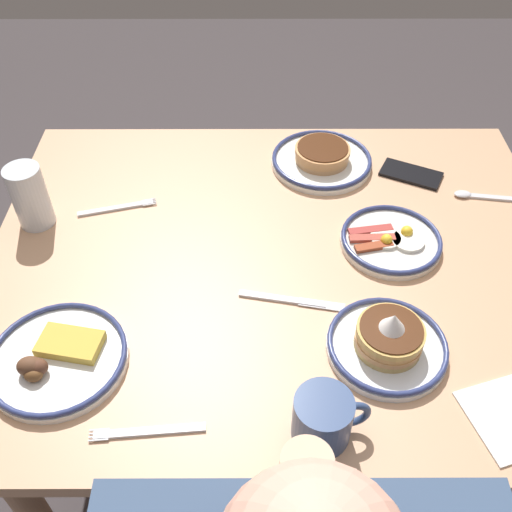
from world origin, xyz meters
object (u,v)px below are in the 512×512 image
object	(u,v)px
cell_phone	(411,174)
fork_far	(147,431)
butter_knife	(291,300)
plate_near_main	(391,240)
plate_far_side	(57,358)
fork_near	(118,208)
drinking_glass	(31,199)
coffee_mug	(324,418)
plate_center_pancakes	(322,158)
tea_spoon	(486,197)
plate_far_companion	(388,342)

from	to	relation	value
cell_phone	fork_far	bearing A→B (deg)	77.14
butter_knife	fork_far	bearing A→B (deg)	48.50
plate_near_main	plate_far_side	xyz separation A→B (m)	(0.64, 0.30, 0.00)
fork_near	drinking_glass	bearing A→B (deg)	14.44
coffee_mug	plate_center_pancakes	bearing A→B (deg)	-94.65
drinking_glass	tea_spoon	bearing A→B (deg)	-175.50
plate_far_side	fork_far	distance (m)	0.22
plate_center_pancakes	drinking_glass	world-z (taller)	drinking_glass
cell_phone	tea_spoon	size ratio (longest dim) A/B	0.71
drinking_glass	cell_phone	bearing A→B (deg)	-169.00
plate_far_side	butter_knife	world-z (taller)	plate_far_side
plate_near_main	cell_phone	world-z (taller)	plate_near_main
plate_far_companion	coffee_mug	xyz separation A→B (m)	(0.13, 0.16, 0.02)
tea_spoon	butter_knife	bearing A→B (deg)	34.02
butter_knife	coffee_mug	bearing A→B (deg)	97.38
coffee_mug	plate_far_side	bearing A→B (deg)	-16.72
tea_spoon	plate_far_companion	bearing A→B (deg)	55.06
plate_far_companion	fork_near	world-z (taller)	plate_far_companion
plate_far_side	tea_spoon	distance (m)	1.00
plate_near_main	drinking_glass	xyz separation A→B (m)	(0.78, -0.08, 0.05)
plate_near_main	plate_far_side	size ratio (longest dim) A/B	0.88
plate_near_main	fork_far	size ratio (longest dim) A/B	1.15
fork_far	tea_spoon	distance (m)	0.93
plate_near_main	fork_far	distance (m)	0.64
plate_center_pancakes	coffee_mug	world-z (taller)	coffee_mug
coffee_mug	butter_knife	xyz separation A→B (m)	(0.04, -0.28, -0.04)
coffee_mug	fork_far	world-z (taller)	coffee_mug
fork_near	fork_far	xyz separation A→B (m)	(-0.14, 0.56, -0.00)
plate_near_main	cell_phone	bearing A→B (deg)	-110.57
plate_center_pancakes	drinking_glass	bearing A→B (deg)	18.10
plate_center_pancakes	fork_near	world-z (taller)	plate_center_pancakes
coffee_mug	cell_phone	distance (m)	0.74
plate_near_main	plate_far_companion	distance (m)	0.28
coffee_mug	tea_spoon	size ratio (longest dim) A/B	0.62
coffee_mug	fork_far	size ratio (longest dim) A/B	0.67
plate_center_pancakes	fork_near	xyz separation A→B (m)	(0.48, 0.17, -0.02)
plate_far_companion	tea_spoon	xyz separation A→B (m)	(-0.30, -0.43, -0.02)
plate_far_side	butter_knife	bearing A→B (deg)	-161.32
drinking_glass	fork_near	size ratio (longest dim) A/B	0.82
plate_center_pancakes	cell_phone	bearing A→B (deg)	168.38
fork_near	coffee_mug	bearing A→B (deg)	127.05
cell_phone	fork_far	size ratio (longest dim) A/B	0.77
fork_far	plate_far_companion	bearing A→B (deg)	-158.64
plate_far_side	fork_far	xyz separation A→B (m)	(-0.17, 0.14, -0.01)
drinking_glass	plate_far_companion	bearing A→B (deg)	153.98
plate_far_side	drinking_glass	distance (m)	0.41
tea_spoon	plate_near_main	bearing A→B (deg)	32.14
plate_near_main	butter_knife	bearing A→B (deg)	36.06
coffee_mug	drinking_glass	xyz separation A→B (m)	(0.59, -0.52, 0.02)
plate_far_side	drinking_glass	size ratio (longest dim) A/B	1.70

